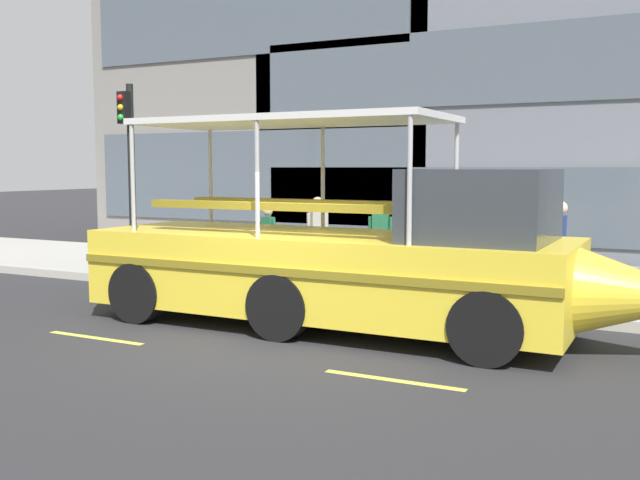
# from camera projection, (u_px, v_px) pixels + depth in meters

# --- Properties ---
(ground_plane) EXTENTS (120.00, 120.00, 0.00)m
(ground_plane) POSITION_uv_depth(u_px,v_px,m) (267.00, 341.00, 10.70)
(ground_plane) COLOR #2B2B2D
(sidewalk) EXTENTS (32.00, 4.80, 0.18)m
(sidewalk) POSITION_uv_depth(u_px,v_px,m) (401.00, 282.00, 15.66)
(sidewalk) COLOR #A8A59E
(sidewalk) RESTS_ON ground_plane
(curb_edge) EXTENTS (32.00, 0.18, 0.18)m
(curb_edge) POSITION_uv_depth(u_px,v_px,m) (353.00, 301.00, 13.45)
(curb_edge) COLOR #B2ADA3
(curb_edge) RESTS_ON ground_plane
(lane_centreline) EXTENTS (25.80, 0.12, 0.01)m
(lane_centreline) POSITION_uv_depth(u_px,v_px,m) (228.00, 357.00, 9.81)
(lane_centreline) COLOR #DBD64C
(lane_centreline) RESTS_ON ground_plane
(curb_guardrail) EXTENTS (10.73, 0.09, 0.81)m
(curb_guardrail) POSITION_uv_depth(u_px,v_px,m) (382.00, 266.00, 13.49)
(curb_guardrail) COLOR gray
(curb_guardrail) RESTS_ON sidewalk
(traffic_light_pole) EXTENTS (0.24, 0.46, 4.28)m
(traffic_light_pole) POSITION_uv_depth(u_px,v_px,m) (129.00, 159.00, 16.55)
(traffic_light_pole) COLOR black
(traffic_light_pole) RESTS_ON sidewalk
(leaned_bicycle) EXTENTS (1.74, 0.46, 0.96)m
(leaned_bicycle) POSITION_uv_depth(u_px,v_px,m) (185.00, 257.00, 16.17)
(leaned_bicycle) COLOR black
(leaned_bicycle) RESTS_ON sidewalk
(duck_tour_boat) EXTENTS (9.68, 2.55, 3.36)m
(duck_tour_boat) POSITION_uv_depth(u_px,v_px,m) (356.00, 261.00, 11.31)
(duck_tour_boat) COLOR yellow
(duck_tour_boat) RESTS_ON ground_plane
(pedestrian_near_bow) EXTENTS (0.24, 0.51, 1.77)m
(pedestrian_near_bow) POSITION_uv_depth(u_px,v_px,m) (560.00, 239.00, 13.29)
(pedestrian_near_bow) COLOR black
(pedestrian_near_bow) RESTS_ON sidewalk
(pedestrian_mid_left) EXTENTS (0.49, 0.25, 1.72)m
(pedestrian_mid_left) POSITION_uv_depth(u_px,v_px,m) (380.00, 235.00, 14.44)
(pedestrian_mid_left) COLOR #1E2338
(pedestrian_mid_left) RESTS_ON sidewalk
(pedestrian_mid_right) EXTENTS (0.34, 0.44, 1.76)m
(pedestrian_mid_right) POSITION_uv_depth(u_px,v_px,m) (318.00, 230.00, 15.31)
(pedestrian_mid_right) COLOR black
(pedestrian_mid_right) RESTS_ON sidewalk
(pedestrian_near_stern) EXTENTS (0.43, 0.24, 1.55)m
(pedestrian_near_stern) POSITION_uv_depth(u_px,v_px,m) (268.00, 234.00, 15.72)
(pedestrian_near_stern) COLOR #1E2338
(pedestrian_near_stern) RESTS_ON sidewalk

